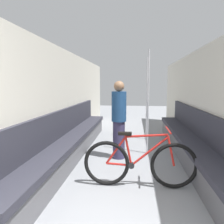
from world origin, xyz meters
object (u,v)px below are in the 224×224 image
bench_seat_row_left (71,143)px  passenger_standing (119,119)px  bicycle (140,163)px  grab_pole_near (148,104)px  bench_seat_row_right (192,146)px  grab_pole_far (147,100)px

bench_seat_row_left → passenger_standing: passenger_standing is taller
bicycle → grab_pole_near: (0.20, 1.64, 0.74)m
passenger_standing → bench_seat_row_right: bearing=-173.5°
grab_pole_near → passenger_standing: (-0.60, -0.39, -0.28)m
bicycle → grab_pole_near: 1.81m
bench_seat_row_right → grab_pole_far: 2.11m
grab_pole_far → passenger_standing: 1.83m
bench_seat_row_right → grab_pole_far: grab_pole_far is taller
bicycle → bench_seat_row_left: bearing=147.8°
bench_seat_row_right → grab_pole_near: bearing=150.1°
grab_pole_far → passenger_standing: grab_pole_far is taller
bench_seat_row_left → grab_pole_near: 1.84m
bicycle → grab_pole_far: grab_pole_far is taller
bench_seat_row_left → passenger_standing: (1.00, 0.10, 0.49)m
bench_seat_row_left → grab_pole_far: 2.54m
bicycle → passenger_standing: 1.39m
passenger_standing → grab_pole_far: bearing=-100.5°
bench_seat_row_left → bicycle: bearing=-39.6°
bicycle → passenger_standing: (-0.40, 1.25, 0.46)m
bench_seat_row_right → grab_pole_far: size_ratio=2.44×
bicycle → grab_pole_near: bearing=90.4°
grab_pole_far → grab_pole_near: bearing=-91.7°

